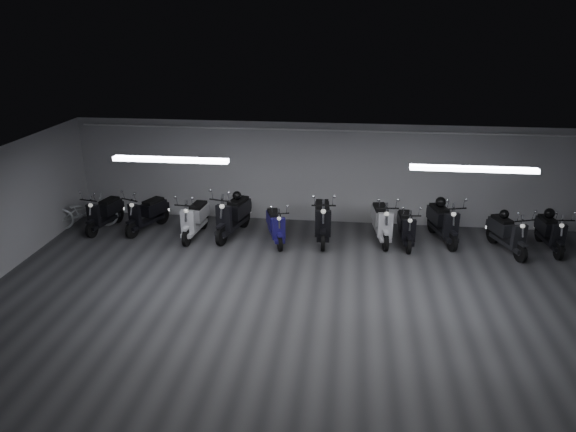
# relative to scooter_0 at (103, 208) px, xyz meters

# --- Properties ---
(floor) EXTENTS (14.00, 10.00, 0.01)m
(floor) POSITION_rel_scooter_0_xyz_m (5.90, -3.64, -0.64)
(floor) COLOR #363638
(floor) RESTS_ON ground
(ceiling) EXTENTS (14.00, 10.00, 0.01)m
(ceiling) POSITION_rel_scooter_0_xyz_m (5.90, -3.64, 2.17)
(ceiling) COLOR gray
(ceiling) RESTS_ON ground
(back_wall) EXTENTS (14.00, 0.01, 2.80)m
(back_wall) POSITION_rel_scooter_0_xyz_m (5.90, 1.36, 0.76)
(back_wall) COLOR #A6A6A9
(back_wall) RESTS_ON ground
(fluor_strip_left) EXTENTS (2.40, 0.18, 0.08)m
(fluor_strip_left) POSITION_rel_scooter_0_xyz_m (2.90, -2.64, 2.10)
(fluor_strip_left) COLOR white
(fluor_strip_left) RESTS_ON ceiling
(fluor_strip_right) EXTENTS (2.40, 0.18, 0.08)m
(fluor_strip_right) POSITION_rel_scooter_0_xyz_m (8.90, -2.64, 2.10)
(fluor_strip_right) COLOR white
(fluor_strip_right) RESTS_ON ceiling
(conduit) EXTENTS (13.60, 0.05, 0.05)m
(conduit) POSITION_rel_scooter_0_xyz_m (5.90, 1.28, 1.98)
(conduit) COLOR white
(conduit) RESTS_ON back_wall
(scooter_0) EXTENTS (0.90, 1.79, 1.27)m
(scooter_0) POSITION_rel_scooter_0_xyz_m (0.00, 0.00, 0.00)
(scooter_0) COLOR black
(scooter_0) RESTS_ON floor
(scooter_1) EXTENTS (1.19, 1.83, 1.30)m
(scooter_1) POSITION_rel_scooter_0_xyz_m (1.16, 0.08, 0.01)
(scooter_1) COLOR black
(scooter_1) RESTS_ON floor
(scooter_2) EXTENTS (0.76, 1.84, 1.33)m
(scooter_2) POSITION_rel_scooter_0_xyz_m (2.57, -0.20, 0.03)
(scooter_2) COLOR silver
(scooter_2) RESTS_ON floor
(scooter_3) EXTENTS (1.13, 2.09, 1.48)m
(scooter_3) POSITION_rel_scooter_0_xyz_m (3.55, -0.01, 0.11)
(scooter_3) COLOR black
(scooter_3) RESTS_ON floor
(scooter_4) EXTENTS (1.01, 1.70, 1.20)m
(scooter_4) POSITION_rel_scooter_0_xyz_m (4.72, -0.30, -0.03)
(scooter_4) COLOR navy
(scooter_4) RESTS_ON floor
(scooter_5) EXTENTS (0.81, 2.01, 1.46)m
(scooter_5) POSITION_rel_scooter_0_xyz_m (5.89, -0.03, 0.10)
(scooter_5) COLOR black
(scooter_5) RESTS_ON floor
(scooter_6) EXTENTS (0.84, 1.90, 1.37)m
(scooter_6) POSITION_rel_scooter_0_xyz_m (7.41, 0.11, 0.05)
(scooter_6) COLOR silver
(scooter_6) RESTS_ON floor
(scooter_7) EXTENTS (0.64, 1.66, 1.22)m
(scooter_7) POSITION_rel_scooter_0_xyz_m (8.01, -0.07, -0.03)
(scooter_7) COLOR black
(scooter_7) RESTS_ON floor
(scooter_8) EXTENTS (1.07, 1.94, 1.37)m
(scooter_8) POSITION_rel_scooter_0_xyz_m (8.96, 0.25, 0.05)
(scooter_8) COLOR black
(scooter_8) RESTS_ON floor
(scooter_9) EXTENTS (1.12, 1.82, 1.29)m
(scooter_9) POSITION_rel_scooter_0_xyz_m (10.44, -0.25, 0.01)
(scooter_9) COLOR black
(scooter_9) RESTS_ON floor
(bicycle) EXTENTS (1.83, 1.18, 1.12)m
(bicycle) POSITION_rel_scooter_0_xyz_m (-0.60, 0.09, -0.08)
(bicycle) COLOR silver
(bicycle) RESTS_ON floor
(scooter_10) EXTENTS (0.69, 1.69, 1.23)m
(scooter_10) POSITION_rel_scooter_0_xyz_m (11.52, 0.00, -0.02)
(scooter_10) COLOR black
(scooter_10) RESTS_ON floor
(helmet_0) EXTENTS (0.23, 0.23, 0.23)m
(helmet_0) POSITION_rel_scooter_0_xyz_m (10.36, -0.02, 0.28)
(helmet_0) COLOR black
(helmet_0) RESTS_ON scooter_9
(helmet_1) EXTENTS (0.26, 0.26, 0.26)m
(helmet_1) POSITION_rel_scooter_0_xyz_m (11.50, 0.23, 0.25)
(helmet_1) COLOR black
(helmet_1) RESTS_ON scooter_10
(helmet_2) EXTENTS (0.27, 0.27, 0.27)m
(helmet_2) POSITION_rel_scooter_0_xyz_m (8.90, 0.50, 0.35)
(helmet_2) COLOR black
(helmet_2) RESTS_ON scooter_8
(helmet_3) EXTENTS (0.24, 0.24, 0.24)m
(helmet_3) POSITION_rel_scooter_0_xyz_m (3.61, 0.26, 0.40)
(helmet_3) COLOR black
(helmet_3) RESTS_ON scooter_3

